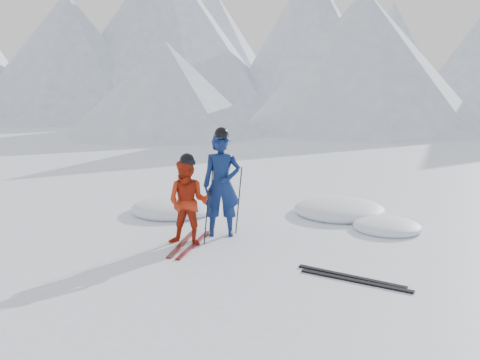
% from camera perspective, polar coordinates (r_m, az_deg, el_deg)
% --- Properties ---
extents(ground, '(160.00, 160.00, 0.00)m').
position_cam_1_polar(ground, '(8.89, 10.53, -8.42)').
color(ground, white).
rests_on(ground, ground).
extents(skier_blue, '(0.86, 0.73, 1.99)m').
position_cam_1_polar(skier_blue, '(9.71, -2.07, -0.55)').
color(skier_blue, navy).
rests_on(skier_blue, ground).
extents(skier_red, '(0.86, 0.73, 1.58)m').
position_cam_1_polar(skier_red, '(9.21, -5.89, -2.53)').
color(skier_red, '#AD250D').
rests_on(skier_red, ground).
extents(pole_blue_left, '(0.13, 0.09, 1.33)m').
position_cam_1_polar(pole_blue_left, '(10.04, -3.25, -2.14)').
color(pole_blue_left, black).
rests_on(pole_blue_left, ground).
extents(pole_blue_right, '(0.13, 0.08, 1.33)m').
position_cam_1_polar(pole_blue_right, '(9.90, -0.13, -2.29)').
color(pole_blue_right, black).
rests_on(pole_blue_right, ground).
extents(pole_red_left, '(0.11, 0.09, 1.05)m').
position_cam_1_polar(pole_red_left, '(9.62, -6.72, -3.59)').
color(pole_red_left, black).
rests_on(pole_red_left, ground).
extents(pole_red_right, '(0.11, 0.08, 1.05)m').
position_cam_1_polar(pole_red_right, '(9.26, -3.78, -4.09)').
color(pole_red_right, black).
rests_on(pole_red_right, ground).
extents(ski_worn_left, '(0.46, 1.68, 0.03)m').
position_cam_1_polar(ski_worn_left, '(9.47, -6.44, -7.03)').
color(ski_worn_left, black).
rests_on(ski_worn_left, ground).
extents(ski_worn_right, '(0.35, 1.69, 0.03)m').
position_cam_1_polar(ski_worn_right, '(9.36, -5.15, -7.22)').
color(ski_worn_right, black).
rests_on(ski_worn_right, ground).
extents(ski_loose_a, '(1.69, 0.39, 0.03)m').
position_cam_1_polar(ski_loose_a, '(8.00, 12.29, -10.53)').
color(ski_loose_a, black).
rests_on(ski_loose_a, ground).
extents(ski_loose_b, '(1.70, 0.33, 0.03)m').
position_cam_1_polar(ski_loose_b, '(7.84, 12.82, -10.98)').
color(ski_loose_b, black).
rests_on(ski_loose_b, ground).
extents(snow_lumps, '(8.94, 5.28, 0.45)m').
position_cam_1_polar(snow_lumps, '(11.09, 6.18, -4.51)').
color(snow_lumps, white).
rests_on(snow_lumps, ground).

